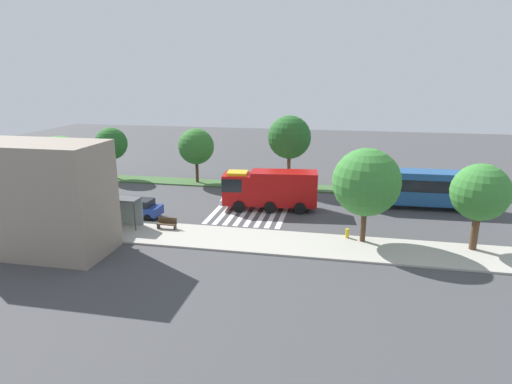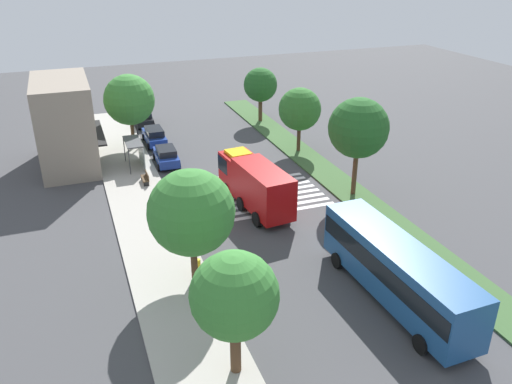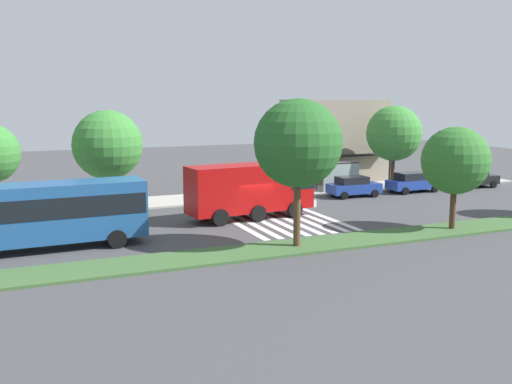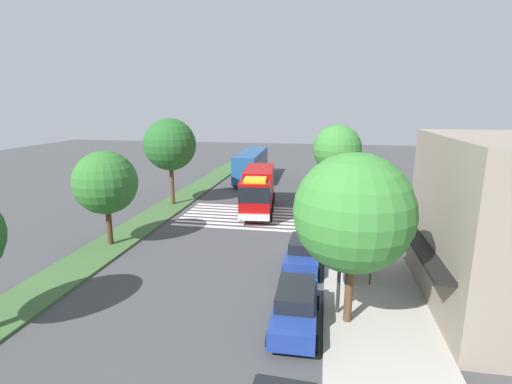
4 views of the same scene
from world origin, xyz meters
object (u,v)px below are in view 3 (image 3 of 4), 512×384
Objects in this scene: parked_car_west at (353,186)px; fire_truck at (253,188)px; transit_bus at (33,212)px; sidewalk_tree_center at (394,133)px; sidewalk_tree_west at (107,145)px; parked_car_east at (473,178)px; bus_stop_shelter at (339,170)px; street_lamp at (390,150)px; median_tree_far_west at (298,144)px; median_tree_west at (455,161)px; fire_hydrant at (127,203)px; parked_car_mid at (413,182)px; bench_near_shelter at (298,188)px.

fire_truck is at bearing -155.28° from parked_car_west.
sidewalk_tree_center reaches higher than transit_bus.
sidewalk_tree_west is (5.52, 10.12, 2.60)m from transit_bus.
bus_stop_shelter reaches higher than parked_car_east.
fire_truck reaches higher than bus_stop_shelter.
parked_car_east is at bearing -12.74° from street_lamp.
transit_bus is 27.17m from bus_stop_shelter.
median_tree_far_west reaches higher than sidewalk_tree_center.
sidewalk_tree_west is at bearing 175.30° from parked_car_west.
sidewalk_tree_west reaches higher than median_tree_west.
parked_car_west is 0.37× the size of transit_bus.
fire_truck is 24.18m from parked_car_east.
sidewalk_tree_west reaches higher than street_lamp.
transit_bus is 16.79× the size of fire_hydrant.
fire_hydrant is at bearing -126.20° from transit_bus.
median_tree_west reaches higher than fire_truck.
median_tree_far_west is at bearing -138.95° from sidewalk_tree_center.
sidewalk_tree_west is at bearing 156.26° from fire_hydrant.
parked_car_east is 12.92m from bus_stop_shelter.
bus_stop_shelter reaches higher than parked_car_mid.
fire_truck is 17.59m from parked_car_mid.
bus_stop_shelter is at bearing 85.08° from median_tree_west.
bench_near_shelter is (-3.83, 2.55, -0.28)m from parked_car_west.
street_lamp is 22.32m from median_tree_far_west.
transit_bus is (-37.71, -7.92, 1.25)m from parked_car_east.
parked_car_east is at bearing -16.71° from sidewalk_tree_center.
fire_hydrant is at bearing -176.62° from bench_near_shelter.
bus_stop_shelter is at bearing 176.43° from sidewalk_tree_center.
parked_car_east is (6.76, 0.00, -0.02)m from parked_car_mid.
parked_car_east is at bearing 1.77° from parked_car_west.
parked_car_west is at bearing -5.32° from fire_hydrant.
fire_truck is 13.00× the size of fire_hydrant.
parked_car_mid reaches higher than bench_near_shelter.
sidewalk_tree_west is 0.97× the size of sidewalk_tree_center.
bench_near_shelter is 14.45m from fire_hydrant.
parked_car_mid is 0.41× the size of transit_bus.
parked_car_west is 18.14m from median_tree_far_west.
parked_car_west is 4.61m from bench_near_shelter.
transit_bus is at bearing -118.59° from sidewalk_tree_west.
median_tree_far_west reaches higher than parked_car_west.
parked_car_east is at bearing -169.67° from transit_bus.
median_tree_far_west is at bearing 180.00° from median_tree_west.
transit_bus reaches higher than parked_car_west.
parked_car_east is 6.36× the size of fire_hydrant.
parked_car_east is 28.21m from median_tree_far_west.
bus_stop_shelter is at bearing -0.29° from bench_near_shelter.
parked_car_mid reaches higher than parked_car_west.
fire_hydrant is at bearing -23.74° from sidewalk_tree_west.
fire_truck is 17.08m from street_lamp.
fire_truck is at bearing 139.70° from median_tree_west.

